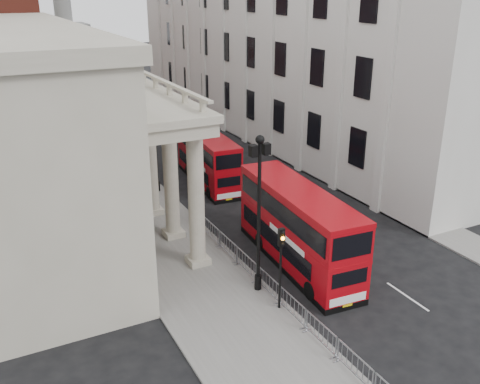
{
  "coord_description": "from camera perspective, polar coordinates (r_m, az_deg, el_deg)",
  "views": [
    {
      "loc": [
        -12.47,
        -17.16,
        15.06
      ],
      "look_at": [
        1.07,
        9.33,
        3.42
      ],
      "focal_mm": 40.0,
      "sensor_mm": 36.0,
      "label": 1
    }
  ],
  "objects": [
    {
      "name": "lamp_post_mid",
      "position": [
        40.31,
        -9.11,
        6.51
      ],
      "size": [
        1.05,
        0.44,
        8.32
      ],
      "color": "black",
      "rests_on": "sidewalk_west"
    },
    {
      "name": "crowd_barriers",
      "position": [
        27.02,
        4.26,
        -10.88
      ],
      "size": [
        0.5,
        18.75,
        1.1
      ],
      "color": "gray",
      "rests_on": "sidewalk_west"
    },
    {
      "name": "pedestrian_b",
      "position": [
        37.93,
        -11.78,
        -1.03
      ],
      "size": [
        0.79,
        0.63,
        1.56
      ],
      "primitive_type": "imported",
      "rotation": [
        0.0,
        0.0,
        3.09
      ],
      "color": "#282320",
      "rests_on": "sidewalk_west"
    },
    {
      "name": "lamp_post_north",
      "position": [
        55.41,
        -14.46,
        10.14
      ],
      "size": [
        1.05,
        0.44,
        8.32
      ],
      "color": "black",
      "rests_on": "sidewalk_west"
    },
    {
      "name": "pedestrian_a",
      "position": [
        32.36,
        -9.9,
        -4.7
      ],
      "size": [
        0.77,
        0.65,
        1.79
      ],
      "primitive_type": "imported",
      "rotation": [
        0.0,
        0.0,
        0.41
      ],
      "color": "#222227",
      "rests_on": "sidewalk_west"
    },
    {
      "name": "east_building",
      "position": [
        56.87,
        3.17,
        18.75
      ],
      "size": [
        8.0,
        55.0,
        25.0
      ],
      "primitive_type": "cube",
      "color": "beige",
      "rests_on": "ground"
    },
    {
      "name": "sidewalk_east",
      "position": [
        55.89,
        1.71,
        5.78
      ],
      "size": [
        3.0,
        140.0,
        0.12
      ],
      "primitive_type": "cube",
      "color": "slate",
      "rests_on": "ground"
    },
    {
      "name": "kerb",
      "position": [
        51.02,
        -11.79,
        3.82
      ],
      "size": [
        0.2,
        140.0,
        0.14
      ],
      "primitive_type": "cube",
      "color": "slate",
      "rests_on": "ground"
    },
    {
      "name": "lamp_post_south",
      "position": [
        26.3,
        2.05,
        -1.35
      ],
      "size": [
        1.05,
        0.44,
        8.32
      ],
      "color": "black",
      "rests_on": "sidewalk_west"
    },
    {
      "name": "traffic_light",
      "position": [
        25.55,
        4.4,
        -6.6
      ],
      "size": [
        0.28,
        0.33,
        4.3
      ],
      "color": "black",
      "rests_on": "sidewalk_west"
    },
    {
      "name": "portico_building",
      "position": [
        36.37,
        -23.17,
        5.2
      ],
      "size": [
        9.0,
        28.0,
        12.0
      ],
      "primitive_type": "cube",
      "color": "#A09A86",
      "rests_on": "ground"
    },
    {
      "name": "bus_near",
      "position": [
        30.2,
        6.2,
        -3.62
      ],
      "size": [
        3.29,
        10.65,
        4.53
      ],
      "rotation": [
        0.0,
        0.0,
        -0.07
      ],
      "color": "#A3070F",
      "rests_on": "ground"
    },
    {
      "name": "ground",
      "position": [
        26.02,
        7.5,
        -14.22
      ],
      "size": [
        260.0,
        260.0,
        0.0
      ],
      "primitive_type": "plane",
      "color": "black",
      "rests_on": "ground"
    },
    {
      "name": "bus_far",
      "position": [
        42.72,
        -3.46,
        3.69
      ],
      "size": [
        3.03,
        9.53,
        4.05
      ],
      "rotation": [
        0.0,
        0.0,
        -0.08
      ],
      "color": "#9B070E",
      "rests_on": "ground"
    },
    {
      "name": "sidewalk_west",
      "position": [
        50.39,
        -15.01,
        3.3
      ],
      "size": [
        6.0,
        140.0,
        0.12
      ],
      "primitive_type": "cube",
      "color": "slate",
      "rests_on": "ground"
    },
    {
      "name": "pedestrian_c",
      "position": [
        39.81,
        -11.88,
        0.18
      ],
      "size": [
        0.89,
        0.62,
        1.72
      ],
      "primitive_type": "imported",
      "rotation": [
        0.0,
        0.0,
        6.2
      ],
      "color": "black",
      "rests_on": "sidewalk_west"
    }
  ]
}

